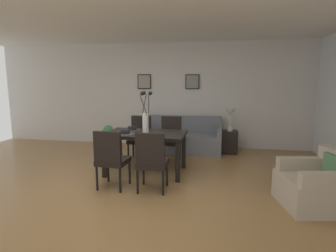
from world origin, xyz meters
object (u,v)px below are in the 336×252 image
at_px(framed_picture_center, 192,82).
at_px(dining_chair_far_right, 170,137).
at_px(dining_chair_far_left, 152,159).
at_px(table_lamp, 230,115).
at_px(dining_table, 146,138).
at_px(dining_chair_near_right, 140,136).
at_px(side_table, 229,142).
at_px(potted_plant, 107,138).
at_px(bowl_near_left, 125,132).
at_px(dining_chair_near_left, 111,157).
at_px(armchair, 317,186).
at_px(framed_picture_left, 144,82).
at_px(centerpiece_vase, 146,117).
at_px(bowl_near_right, 132,128).
at_px(sofa, 179,139).

bearing_deg(framed_picture_center, dining_chair_far_right, -102.87).
bearing_deg(dining_chair_far_left, table_lamp, 64.32).
xyz_separation_m(dining_table, dining_chair_near_right, (-0.34, 0.82, -0.14)).
distance_m(dining_chair_far_right, side_table, 1.53).
bearing_deg(dining_table, potted_plant, 137.64).
relative_size(dining_table, dining_chair_far_left, 1.52).
bearing_deg(table_lamp, bowl_near_left, -134.43).
relative_size(dining_chair_near_left, dining_chair_near_right, 1.00).
height_order(armchair, framed_picture_center, framed_picture_center).
bearing_deg(framed_picture_left, armchair, -44.48).
bearing_deg(framed_picture_left, side_table, -13.32).
bearing_deg(armchair, dining_chair_far_right, 142.19).
bearing_deg(dining_chair_near_left, framed_picture_center, 72.96).
bearing_deg(dining_chair_far_right, centerpiece_vase, -109.87).
bearing_deg(dining_chair_near_right, armchair, -31.05).
bearing_deg(table_lamp, armchair, -68.36).
bearing_deg(dining_chair_far_left, side_table, 64.32).
relative_size(armchair, framed_picture_left, 2.52).
bearing_deg(bowl_near_right, dining_chair_far_right, 45.81).
bearing_deg(bowl_near_right, framed_picture_left, 98.49).
distance_m(dining_table, armchair, 2.77).
height_order(dining_chair_far_right, bowl_near_left, dining_chair_far_right).
bearing_deg(armchair, bowl_near_right, 158.60).
relative_size(dining_chair_far_right, side_table, 1.77).
height_order(bowl_near_right, side_table, bowl_near_right).
bearing_deg(dining_chair_near_right, centerpiece_vase, -67.31).
height_order(armchair, potted_plant, armchair).
height_order(dining_chair_near_left, dining_chair_near_right, same).
xyz_separation_m(dining_chair_far_right, bowl_near_left, (-0.62, -1.03, 0.27)).
xyz_separation_m(table_lamp, armchair, (1.04, -2.63, -0.61)).
distance_m(dining_chair_near_left, table_lamp, 3.17).
bearing_deg(dining_chair_near_right, dining_table, -67.40).
xyz_separation_m(centerpiece_vase, side_table, (1.54, 1.69, -0.76)).
distance_m(bowl_near_left, armchair, 3.03).
relative_size(bowl_near_left, bowl_near_right, 1.00).
bearing_deg(framed_picture_left, centerpiece_vase, -74.38).
relative_size(dining_table, potted_plant, 2.09).
bearing_deg(centerpiece_vase, dining_chair_far_left, -69.78).
height_order(dining_chair_near_right, centerpiece_vase, centerpiece_vase).
distance_m(sofa, framed_picture_left, 1.74).
distance_m(bowl_near_right, framed_picture_center, 2.37).
bearing_deg(framed_picture_left, dining_chair_far_right, -56.23).
bearing_deg(framed_picture_left, dining_table, -74.42).
bearing_deg(dining_chair_far_right, dining_chair_near_right, -179.24).
bearing_deg(potted_plant, framed_picture_center, 31.43).
relative_size(dining_table, framed_picture_center, 3.86).
bearing_deg(centerpiece_vase, dining_chair_near_left, -110.72).
relative_size(armchair, framed_picture_center, 2.58).
height_order(framed_picture_left, potted_plant, framed_picture_left).
distance_m(side_table, table_lamp, 0.63).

